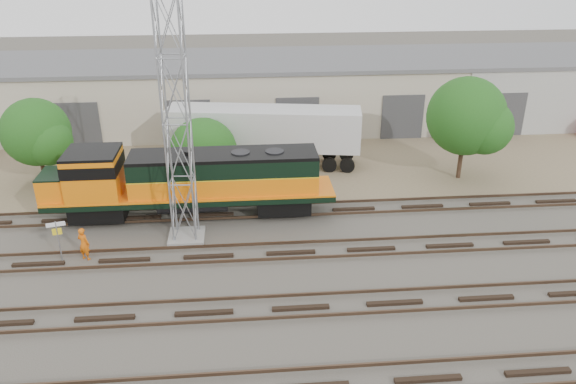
{
  "coord_description": "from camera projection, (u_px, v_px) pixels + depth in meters",
  "views": [
    {
      "loc": [
        -2.2,
        -22.14,
        14.19
      ],
      "look_at": [
        0.08,
        4.0,
        2.2
      ],
      "focal_mm": 35.0,
      "sensor_mm": 36.0,
      "label": 1
    }
  ],
  "objects": [
    {
      "name": "ground",
      "position": [
        294.0,
        270.0,
        26.13
      ],
      "size": [
        140.0,
        140.0,
        0.0
      ],
      "primitive_type": "plane",
      "color": "#47423A",
      "rests_on": "ground"
    },
    {
      "name": "dirt_strip",
      "position": [
        273.0,
        156.0,
        39.72
      ],
      "size": [
        80.0,
        16.0,
        0.02
      ],
      "primitive_type": "cube",
      "color": "#726047",
      "rests_on": "ground"
    },
    {
      "name": "tracks",
      "position": [
        301.0,
        308.0,
        23.38
      ],
      "size": [
        80.0,
        20.4,
        0.28
      ],
      "color": "black",
      "rests_on": "ground"
    },
    {
      "name": "warehouse",
      "position": [
        267.0,
        91.0,
        45.85
      ],
      "size": [
        58.4,
        10.4,
        5.3
      ],
      "color": "#B7AD98",
      "rests_on": "ground"
    },
    {
      "name": "locomotive",
      "position": [
        186.0,
        181.0,
        30.25
      ],
      "size": [
        15.56,
        2.73,
        3.74
      ],
      "color": "black",
      "rests_on": "tracks"
    },
    {
      "name": "signal_tower",
      "position": [
        177.0,
        127.0,
        26.44
      ],
      "size": [
        1.82,
        1.82,
        12.33
      ],
      "rotation": [
        0.0,
        0.0,
        -0.07
      ],
      "color": "gray",
      "rests_on": "ground"
    },
    {
      "name": "sign_post",
      "position": [
        57.0,
        234.0,
        26.37
      ],
      "size": [
        0.83,
        0.25,
        2.08
      ],
      "color": "gray",
      "rests_on": "ground"
    },
    {
      "name": "worker",
      "position": [
        84.0,
        244.0,
        26.71
      ],
      "size": [
        0.73,
        0.63,
        1.68
      ],
      "primitive_type": "imported",
      "rotation": [
        0.0,
        0.0,
        2.68
      ],
      "color": "#DE5D0C",
      "rests_on": "ground"
    },
    {
      "name": "semi_trailer",
      "position": [
        268.0,
        130.0,
        37.26
      ],
      "size": [
        12.98,
        4.49,
        3.92
      ],
      "rotation": [
        0.0,
        0.0,
        -0.16
      ],
      "color": "silver",
      "rests_on": "ground"
    },
    {
      "name": "dumpster_blue",
      "position": [
        457.0,
        131.0,
        42.36
      ],
      "size": [
        1.75,
        1.66,
        1.5
      ],
      "primitive_type": "cube",
      "rotation": [
        0.0,
        0.0,
        -0.1
      ],
      "color": "navy",
      "rests_on": "ground"
    },
    {
      "name": "tree_west",
      "position": [
        39.0,
        135.0,
        33.98
      ],
      "size": [
        4.34,
        4.14,
        5.41
      ],
      "color": "#382619",
      "rests_on": "ground"
    },
    {
      "name": "tree_mid",
      "position": [
        207.0,
        154.0,
        35.02
      ],
      "size": [
        4.5,
        4.28,
        4.28
      ],
      "color": "#382619",
      "rests_on": "ground"
    },
    {
      "name": "tree_east",
      "position": [
        471.0,
        119.0,
        34.37
      ],
      "size": [
        5.08,
        4.84,
        6.53
      ],
      "color": "#382619",
      "rests_on": "ground"
    }
  ]
}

